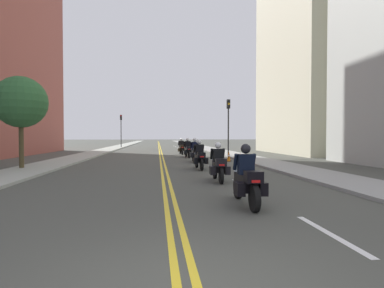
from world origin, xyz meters
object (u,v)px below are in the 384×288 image
(traffic_cone_1, at_px, (229,156))
(traffic_cone_2, at_px, (229,157))
(motorcycle_2, at_px, (199,157))
(motorcycle_3, at_px, (195,152))
(motorcycle_5, at_px, (181,148))
(motorcycle_4, at_px, (188,150))
(motorcycle_1, at_px, (218,165))
(traffic_cone_0, at_px, (240,159))
(motorcycle_0, at_px, (247,181))
(street_tree_0, at_px, (21,102))
(traffic_light_far, at_px, (121,125))
(traffic_light_near, at_px, (228,117))

(traffic_cone_1, distance_m, traffic_cone_2, 1.00)
(motorcycle_2, relative_size, traffic_cone_2, 3.32)
(motorcycle_2, relative_size, motorcycle_3, 0.98)
(motorcycle_3, height_order, motorcycle_5, motorcycle_3)
(motorcycle_4, bearing_deg, traffic_cone_1, -57.19)
(motorcycle_1, relative_size, traffic_cone_0, 2.60)
(motorcycle_1, height_order, traffic_cone_1, motorcycle_1)
(motorcycle_2, height_order, traffic_cone_0, motorcycle_2)
(motorcycle_0, xyz_separation_m, motorcycle_3, (0.33, 13.75, 0.02))
(motorcycle_4, distance_m, traffic_cone_0, 8.33)
(motorcycle_1, relative_size, motorcycle_4, 0.95)
(street_tree_0, bearing_deg, traffic_cone_0, 3.79)
(motorcycle_2, bearing_deg, street_tree_0, 173.03)
(motorcycle_4, bearing_deg, motorcycle_2, -95.10)
(motorcycle_0, height_order, traffic_light_far, traffic_light_far)
(traffic_cone_2, distance_m, traffic_light_near, 6.70)
(motorcycle_1, xyz_separation_m, motorcycle_2, (-0.13, 4.61, 0.02))
(motorcycle_2, height_order, motorcycle_4, motorcycle_4)
(traffic_light_far, xyz_separation_m, street_tree_0, (-1.57, -31.86, 0.06))
(motorcycle_4, bearing_deg, traffic_cone_2, -65.53)
(motorcycle_3, distance_m, traffic_cone_0, 4.07)
(motorcycle_3, distance_m, traffic_light_near, 7.39)
(motorcycle_4, xyz_separation_m, traffic_light_near, (3.77, 1.09, 2.83))
(motorcycle_0, bearing_deg, motorcycle_3, 89.78)
(motorcycle_0, distance_m, motorcycle_2, 8.88)
(street_tree_0, bearing_deg, motorcycle_1, -29.16)
(motorcycle_0, relative_size, traffic_cone_1, 3.29)
(motorcycle_5, xyz_separation_m, street_tree_0, (-9.56, -13.16, 2.95))
(motorcycle_4, relative_size, traffic_light_far, 0.43)
(traffic_light_far, bearing_deg, traffic_cone_2, -69.01)
(motorcycle_1, height_order, motorcycle_5, motorcycle_5)
(motorcycle_2, height_order, street_tree_0, street_tree_0)
(traffic_light_near, relative_size, street_tree_0, 1.02)
(motorcycle_2, height_order, traffic_cone_1, motorcycle_2)
(motorcycle_2, bearing_deg, motorcycle_5, 87.17)
(motorcycle_5, xyz_separation_m, traffic_light_near, (3.97, -3.30, 2.84))
(traffic_light_far, relative_size, street_tree_0, 1.03)
(traffic_cone_0, height_order, traffic_cone_2, traffic_cone_0)
(motorcycle_3, relative_size, motorcycle_4, 1.00)
(motorcycle_1, relative_size, traffic_light_far, 0.41)
(motorcycle_3, bearing_deg, motorcycle_2, -94.47)
(motorcycle_2, xyz_separation_m, motorcycle_5, (0.09, 13.91, -0.02))
(traffic_cone_1, xyz_separation_m, traffic_light_near, (1.06, 4.79, 3.14))
(motorcycle_1, xyz_separation_m, street_tree_0, (-9.59, 5.35, 2.95))
(traffic_cone_1, xyz_separation_m, traffic_cone_2, (-0.24, -0.97, -0.02))
(traffic_light_far, distance_m, street_tree_0, 31.90)
(traffic_cone_1, bearing_deg, motorcycle_3, -160.27)
(motorcycle_2, bearing_deg, motorcycle_1, -90.84)
(motorcycle_2, distance_m, traffic_cone_1, 6.55)
(traffic_cone_0, relative_size, street_tree_0, 0.16)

